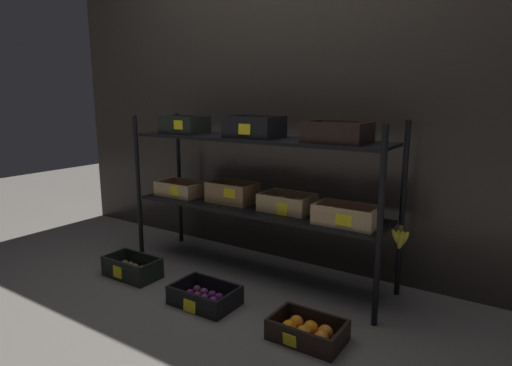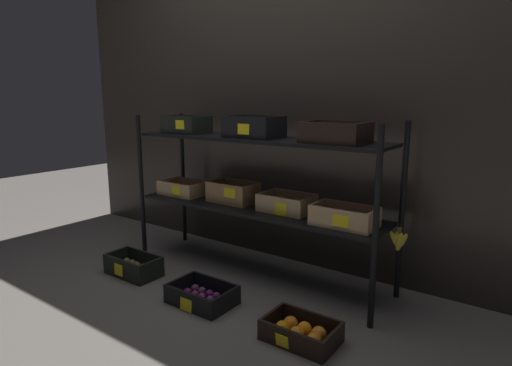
# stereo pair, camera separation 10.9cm
# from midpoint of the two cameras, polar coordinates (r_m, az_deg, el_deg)

# --- Properties ---
(ground_plane) EXTENTS (10.00, 10.00, 0.00)m
(ground_plane) POSITION_cam_midpoint_polar(r_m,az_deg,el_deg) (2.93, -1.09, -12.00)
(ground_plane) COLOR #605B56
(storefront_wall) EXTENTS (4.15, 0.12, 2.26)m
(storefront_wall) POSITION_cam_midpoint_polar(r_m,az_deg,el_deg) (3.04, 3.28, 10.74)
(storefront_wall) COLOR #2D2823
(storefront_wall) RESTS_ON ground_plane
(display_rack) EXTENTS (1.86, 0.45, 1.05)m
(display_rack) POSITION_cam_midpoint_polar(r_m,az_deg,el_deg) (2.71, -0.74, 1.24)
(display_rack) COLOR black
(display_rack) RESTS_ON ground_plane
(crate_ground_kiwi) EXTENTS (0.37, 0.21, 0.13)m
(crate_ground_kiwi) POSITION_cam_midpoint_polar(r_m,az_deg,el_deg) (3.00, -17.22, -10.98)
(crate_ground_kiwi) COLOR black
(crate_ground_kiwi) RESTS_ON ground_plane
(crate_ground_plum) EXTENTS (0.37, 0.26, 0.11)m
(crate_ground_plum) POSITION_cam_midpoint_polar(r_m,az_deg,el_deg) (2.55, -8.12, -14.96)
(crate_ground_plum) COLOR black
(crate_ground_plum) RESTS_ON ground_plane
(crate_ground_orange) EXTENTS (0.36, 0.24, 0.10)m
(crate_ground_orange) POSITION_cam_midpoint_polar(r_m,az_deg,el_deg) (2.21, 5.39, -19.17)
(crate_ground_orange) COLOR black
(crate_ground_orange) RESTS_ON ground_plane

